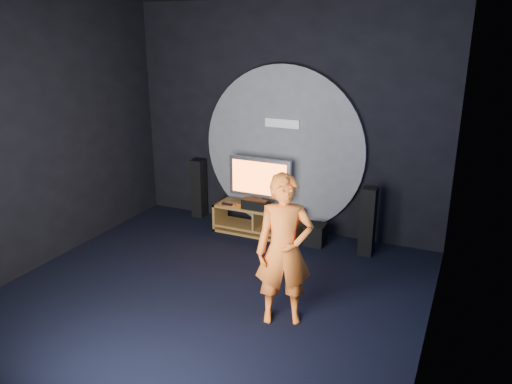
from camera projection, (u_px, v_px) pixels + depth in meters
floor at (207, 297)px, 6.04m from camera, size 5.00×5.00×0.00m
back_wall at (285, 120)px, 7.65m from camera, size 5.00×0.04×3.50m
front_wall at (13, 241)px, 3.33m from camera, size 5.00×0.04×3.50m
left_wall at (35, 137)px, 6.47m from camera, size 0.04×5.00×3.50m
right_wall at (442, 185)px, 4.51m from camera, size 0.04×5.00×3.50m
wall_disc_panel at (283, 150)px, 7.74m from camera, size 2.60×0.11×2.60m
media_console at (258, 222)px, 7.85m from camera, size 1.39×0.45×0.45m
tv at (260, 180)px, 7.69m from camera, size 1.01×0.22×0.76m
center_speaker at (255, 204)px, 7.64m from camera, size 0.40×0.15×0.15m
remote at (227, 204)px, 7.85m from camera, size 0.18×0.05×0.02m
tower_speaker_left at (199, 188)px, 8.50m from camera, size 0.20×0.22×1.00m
tower_speaker_right at (368, 221)px, 7.04m from camera, size 0.20×0.22×1.00m
subwoofer at (315, 234)px, 7.46m from camera, size 0.29×0.29×0.32m
player at (284, 250)px, 5.32m from camera, size 0.73×0.62×1.69m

